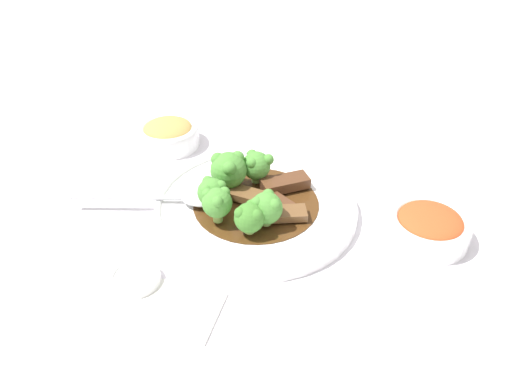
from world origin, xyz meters
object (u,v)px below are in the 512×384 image
Objects in this scene: broccoli_floret_1 at (249,217)px; sauce_dish at (135,279)px; beef_strip_0 at (286,214)px; side_bowl_appetizer at (169,134)px; serving_spoon at (194,196)px; broccoli_floret_2 at (256,165)px; broccoli_floret_3 at (229,169)px; side_bowl_kimchi at (429,226)px; beef_strip_1 at (247,193)px; beef_strip_2 at (272,203)px; main_plate at (256,206)px; broccoli_floret_4 at (266,207)px; broccoli_floret_0 at (217,202)px; broccoli_floret_5 at (212,192)px; beef_strip_3 at (285,183)px.

broccoli_floret_1 is 0.69× the size of sauce_dish.
side_bowl_appetizer is at bearing -28.21° from beef_strip_0.
sauce_dish is at bearing 89.06° from serving_spoon.
broccoli_floret_3 reaches higher than broccoli_floret_2.
broccoli_floret_2 is 0.46× the size of side_bowl_kimchi.
side_bowl_appetizer is (0.19, -0.08, -0.03)m from broccoli_floret_2.
serving_spoon is at bearing 27.80° from beef_strip_1.
beef_strip_2 is 0.07m from broccoli_floret_1.
main_plate is 6.68× the size of broccoli_floret_1.
broccoli_floret_3 reaches higher than broccoli_floret_4.
broccoli_floret_0 is 1.15× the size of broccoli_floret_1.
side_bowl_kimchi is (-0.28, -0.01, -0.03)m from broccoli_floret_3.
broccoli_floret_3 is at bearing -51.62° from broccoli_floret_1.
broccoli_floret_5 is at bearing -102.42° from sauce_dish.
broccoli_floret_4 is (-0.03, 0.04, 0.04)m from main_plate.
serving_spoon reaches higher than beef_strip_0.
main_plate is 5.79× the size of broccoli_floret_0.
side_bowl_appetizer is (0.24, -0.08, -0.00)m from beef_strip_3.
side_bowl_appetizer reaches higher than beef_strip_0.
side_bowl_appetizer is (0.45, -0.09, 0.00)m from side_bowl_kimchi.
beef_strip_2 is 1.35× the size of broccoli_floret_4.
main_plate is 4.43× the size of beef_strip_1.
sauce_dish is (0.03, 0.15, -0.04)m from broccoli_floret_5.
beef_strip_3 is at bearing -5.24° from side_bowl_kimchi.
side_bowl_kimchi reaches higher than beef_strip_3.
beef_strip_1 is 1.31× the size of broccoli_floret_0.
beef_strip_2 is at bearing -97.11° from broccoli_floret_1.
sauce_dish is (0.07, 0.23, -0.04)m from broccoli_floret_2.
broccoli_floret_1 is at bearing 160.10° from serving_spoon.
beef_strip_3 is at bearing -158.74° from broccoli_floret_3.
broccoli_floret_3 reaches higher than serving_spoon.
beef_strip_0 is 1.01× the size of sauce_dish.
broccoli_floret_4 is (-0.01, 0.04, 0.02)m from beef_strip_2.
main_plate is 0.07m from broccoli_floret_3.
broccoli_floret_5 is (0.02, -0.03, -0.01)m from broccoli_floret_0.
serving_spoon reaches higher than main_plate.
main_plate is 2.69× the size of side_bowl_kimchi.
broccoli_floret_3 reaches higher than beef_strip_1.
broccoli_floret_4 is (-0.00, 0.09, 0.02)m from beef_strip_3.
beef_strip_0 is 1.26× the size of broccoli_floret_0.
broccoli_floret_1 reaches higher than main_plate.
beef_strip_3 is (0.02, -0.06, 0.00)m from beef_strip_0.
side_bowl_kimchi reaches higher than beef_strip_1.
sauce_dish is at bearing 50.67° from broccoli_floret_4.
side_bowl_kimchi is (-0.25, -0.02, -0.00)m from beef_strip_1.
beef_strip_1 is 0.06m from beef_strip_3.
broccoli_floret_3 is (0.07, -0.02, 0.03)m from beef_strip_2.
beef_strip_0 is at bearing -175.02° from serving_spoon.
broccoli_floret_0 is at bearing 18.02° from side_bowl_kimchi.
beef_strip_2 is 0.22m from sauce_dish.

